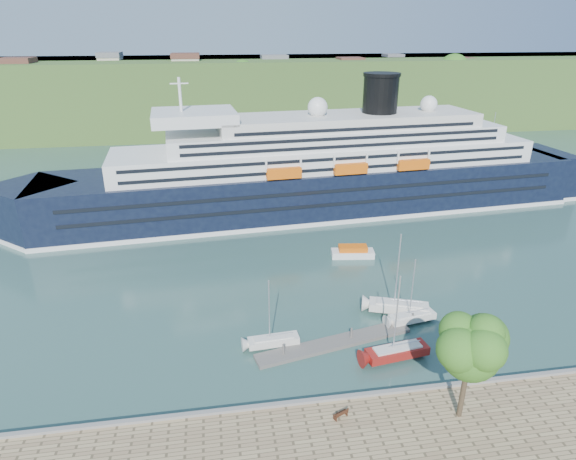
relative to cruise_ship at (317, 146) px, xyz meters
The scene contains 12 objects.
ground 55.35m from the cruise_ship, 97.12° to the right, with size 400.00×400.00×0.00m, color #294943.
far_hillside 91.90m from the cruise_ship, 94.16° to the left, with size 400.00×50.00×24.00m, color #3A5D25.
quay_coping 55.28m from the cruise_ship, 97.10° to the right, with size 220.00×0.50×0.30m, color slate.
cruise_ship is the anchor object (origin of this frame).
park_bench 57.89m from the cruise_ship, 99.70° to the right, with size 1.52×0.62×0.97m, color #4D2816, non-canonical shape.
promenade_tree 57.66m from the cruise_ship, 88.67° to the right, with size 6.98×6.98×11.56m, color #2C5817, non-canonical shape.
floating_pontoon 46.18m from the cruise_ship, 99.07° to the right, with size 19.10×2.33×0.42m, color #66615A, non-canonical shape.
sailboat_white_near 46.22m from the cruise_ship, 108.07° to the right, with size 6.47×1.80×8.35m, color silver, non-canonical shape.
sailboat_red 48.20m from the cruise_ship, 91.10° to the right, with size 7.79×2.16×10.06m, color maroon, non-canonical shape.
sailboat_white_far 42.07m from the cruise_ship, 85.05° to the right, with size 6.56×1.82×8.48m, color silver, non-canonical shape.
tender_launch 24.88m from the cruise_ship, 86.00° to the right, with size 6.83×2.34×1.89m, color #E25C0D, non-canonical shape.
sailboat_extra 39.66m from the cruise_ship, 86.16° to the right, with size 8.23×2.28×10.63m, color silver, non-canonical shape.
Camera 1 is at (-12.93, -35.25, 33.93)m, focal length 30.00 mm.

